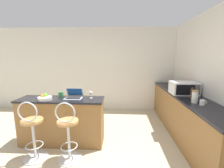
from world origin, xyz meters
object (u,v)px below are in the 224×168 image
(bar_stool_near, at_px, (33,132))
(fruit_bowl, at_px, (45,98))
(bar_stool_far, at_px, (68,133))
(toaster, at_px, (176,85))
(mug_white, at_px, (203,103))
(wine_glass_short, at_px, (91,93))
(laptop, at_px, (74,95))
(microwave, at_px, (184,88))
(pepper_mill, at_px, (192,94))
(storage_jar, at_px, (195,97))
(mug_green, at_px, (61,94))

(bar_stool_near, xyz_separation_m, fruit_bowl, (0.03, 0.42, 0.47))
(bar_stool_far, bearing_deg, toaster, 35.59)
(bar_stool_far, xyz_separation_m, mug_white, (2.20, 0.25, 0.48))
(wine_glass_short, bearing_deg, bar_stool_near, -146.72)
(fruit_bowl, bearing_deg, bar_stool_near, -94.23)
(fruit_bowl, bearing_deg, mug_white, -3.54)
(laptop, height_order, microwave, microwave)
(bar_stool_far, distance_m, laptop, 0.75)
(pepper_mill, bearing_deg, laptop, -178.77)
(mug_white, distance_m, storage_jar, 0.16)
(mug_white, height_order, pepper_mill, pepper_mill)
(laptop, relative_size, fruit_bowl, 1.29)
(storage_jar, bearing_deg, fruit_bowl, 179.04)
(mug_white, xyz_separation_m, mug_green, (-2.55, 0.38, 0.01))
(microwave, bearing_deg, fruit_bowl, -167.89)
(laptop, xyz_separation_m, microwave, (2.26, 0.45, 0.08))
(fruit_bowl, bearing_deg, microwave, 12.11)
(pepper_mill, bearing_deg, mug_white, -88.51)
(wine_glass_short, distance_m, fruit_bowl, 0.85)
(pepper_mill, bearing_deg, bar_stool_far, -164.29)
(microwave, height_order, mug_white, microwave)
(microwave, xyz_separation_m, mug_white, (-0.00, -0.76, -0.09))
(fruit_bowl, bearing_deg, toaster, 22.99)
(fruit_bowl, bearing_deg, pepper_mill, 4.06)
(laptop, xyz_separation_m, toaster, (2.32, 1.05, 0.04))
(mug_green, relative_size, pepper_mill, 0.46)
(laptop, relative_size, wine_glass_short, 2.30)
(laptop, bearing_deg, mug_green, 167.11)
(mug_white, bearing_deg, wine_glass_short, 170.56)
(microwave, height_order, wine_glass_short, microwave)
(microwave, xyz_separation_m, storage_jar, (-0.07, -0.64, -0.02))
(laptop, relative_size, storage_jar, 1.49)
(mug_green, height_order, pepper_mill, pepper_mill)
(bar_stool_near, bearing_deg, wine_glass_short, 33.28)
(microwave, bearing_deg, wine_glass_short, -167.03)
(laptop, relative_size, mug_green, 3.19)
(storage_jar, xyz_separation_m, mug_green, (-2.47, 0.26, -0.06))
(bar_stool_near, height_order, bar_stool_far, same)
(microwave, bearing_deg, mug_white, -90.00)
(mug_white, distance_m, mug_green, 2.57)
(laptop, bearing_deg, bar_stool_far, -84.46)
(mug_green, bearing_deg, pepper_mill, -0.41)
(mug_green, distance_m, pepper_mill, 2.54)
(microwave, xyz_separation_m, mug_green, (-2.55, -0.38, -0.08))
(wine_glass_short, height_order, fruit_bowl, wine_glass_short)
(mug_white, bearing_deg, microwave, 90.00)
(toaster, height_order, storage_jar, storage_jar)
(storage_jar, bearing_deg, mug_green, 174.03)
(microwave, distance_m, toaster, 0.61)
(laptop, bearing_deg, mug_white, -8.03)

